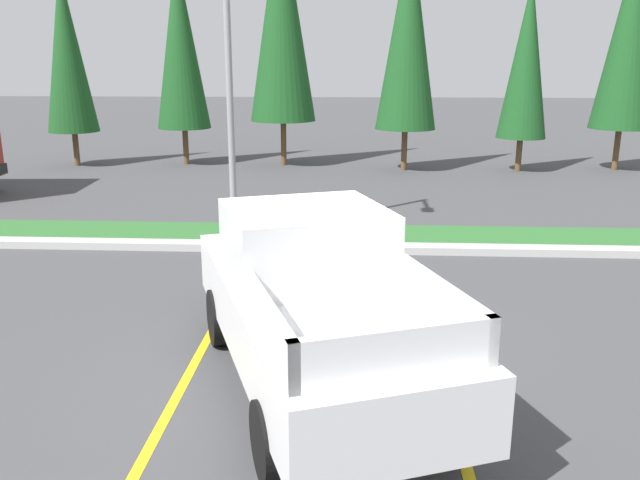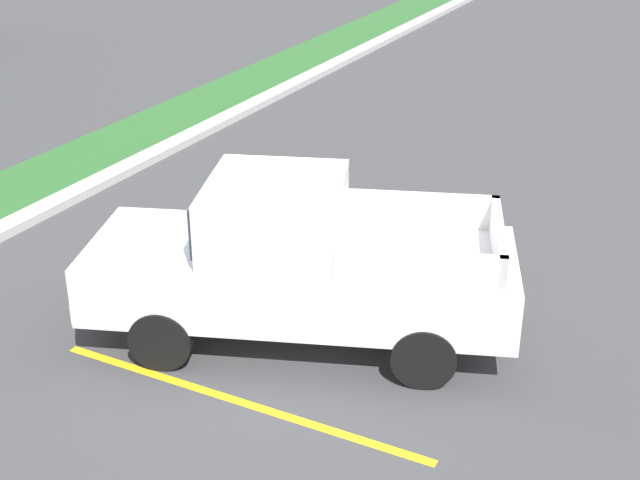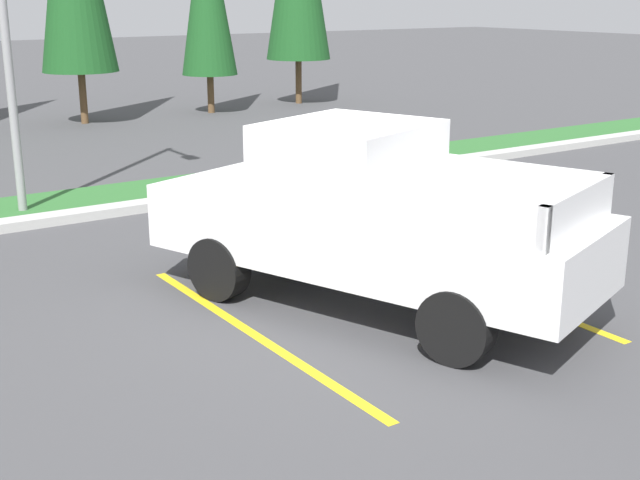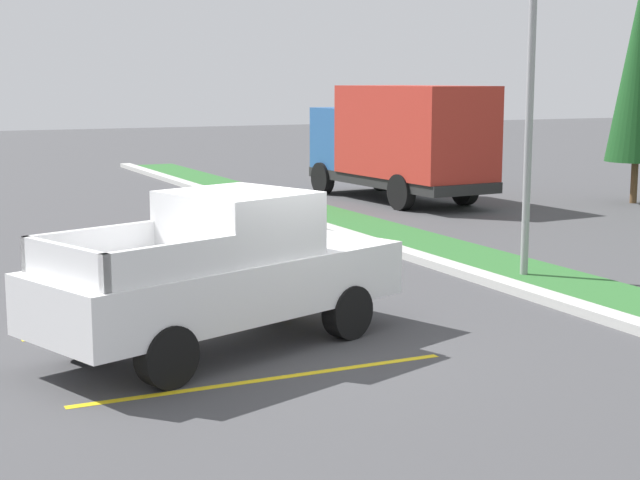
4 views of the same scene
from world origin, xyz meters
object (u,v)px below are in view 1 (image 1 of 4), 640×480
(cypress_tree_rightmost, at_px, (526,59))
(cypress_tree_center, at_px, (282,14))
(cypress_tree_left_inner, at_px, (180,42))
(cypress_tree_right_inner, at_px, (408,30))
(pickup_truck_main, at_px, (312,302))
(cypress_tree_leftmost, at_px, (67,51))
(street_light, at_px, (226,30))
(cypress_tree_far_right, at_px, (631,29))

(cypress_tree_rightmost, bearing_deg, cypress_tree_center, 173.81)
(cypress_tree_left_inner, bearing_deg, cypress_tree_right_inner, -6.54)
(cypress_tree_center, relative_size, cypress_tree_right_inner, 1.13)
(pickup_truck_main, height_order, cypress_tree_left_inner, cypress_tree_left_inner)
(cypress_tree_leftmost, relative_size, cypress_tree_right_inner, 0.86)
(cypress_tree_leftmost, height_order, cypress_tree_left_inner, cypress_tree_left_inner)
(street_light, distance_m, cypress_tree_left_inner, 10.91)
(cypress_tree_left_inner, height_order, cypress_tree_center, cypress_tree_center)
(cypress_tree_center, distance_m, cypress_tree_far_right, 11.64)
(cypress_tree_rightmost, bearing_deg, cypress_tree_right_inner, -179.96)
(cypress_tree_rightmost, distance_m, cypress_tree_far_right, 3.58)
(cypress_tree_leftmost, height_order, cypress_tree_center, cypress_tree_center)
(street_light, bearing_deg, cypress_tree_right_inner, 65.68)
(cypress_tree_leftmost, relative_size, cypress_tree_center, 0.77)
(cypress_tree_leftmost, xyz_separation_m, cypress_tree_right_inner, (11.72, -0.33, 0.64))
(street_light, height_order, cypress_tree_left_inner, street_light)
(cypress_tree_center, height_order, cypress_tree_far_right, cypress_tree_center)
(cypress_tree_left_inner, height_order, cypress_tree_rightmost, cypress_tree_left_inner)
(pickup_truck_main, bearing_deg, cypress_tree_right_inner, 82.31)
(cypress_tree_left_inner, bearing_deg, cypress_tree_rightmost, -4.36)
(street_light, bearing_deg, cypress_tree_rightmost, 49.03)
(cypress_tree_leftmost, bearing_deg, cypress_tree_left_inner, 8.45)
(cypress_tree_right_inner, bearing_deg, cypress_tree_center, 168.24)
(street_light, distance_m, cypress_tree_right_inner, 10.31)
(pickup_truck_main, xyz_separation_m, cypress_tree_left_inner, (-5.74, 16.69, 3.26))
(pickup_truck_main, distance_m, cypress_tree_center, 17.33)
(pickup_truck_main, bearing_deg, street_light, 108.30)
(cypress_tree_right_inner, bearing_deg, cypress_tree_rightmost, 0.04)
(cypress_tree_leftmost, xyz_separation_m, cypress_tree_center, (7.44, 0.56, 1.23))
(cypress_tree_right_inner, height_order, cypress_tree_far_right, cypress_tree_far_right)
(street_light, relative_size, cypress_tree_center, 0.84)
(cypress_tree_right_inner, xyz_separation_m, cypress_tree_rightmost, (3.91, 0.00, -0.92))
(cypress_tree_left_inner, xyz_separation_m, cypress_tree_center, (3.59, -0.01, 0.93))
(street_light, distance_m, cypress_tree_center, 10.33)
(pickup_truck_main, relative_size, cypress_tree_center, 0.62)
(pickup_truck_main, distance_m, cypress_tree_leftmost, 18.99)
(cypress_tree_leftmost, relative_size, cypress_tree_rightmost, 1.08)
(street_light, xyz_separation_m, cypress_tree_rightmost, (8.16, 9.40, -0.56))
(pickup_truck_main, height_order, cypress_tree_right_inner, cypress_tree_right_inner)
(cypress_tree_center, xyz_separation_m, cypress_tree_far_right, (11.62, -0.44, -0.56))
(cypress_tree_left_inner, relative_size, cypress_tree_right_inner, 0.93)
(pickup_truck_main, relative_size, cypress_tree_leftmost, 0.82)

